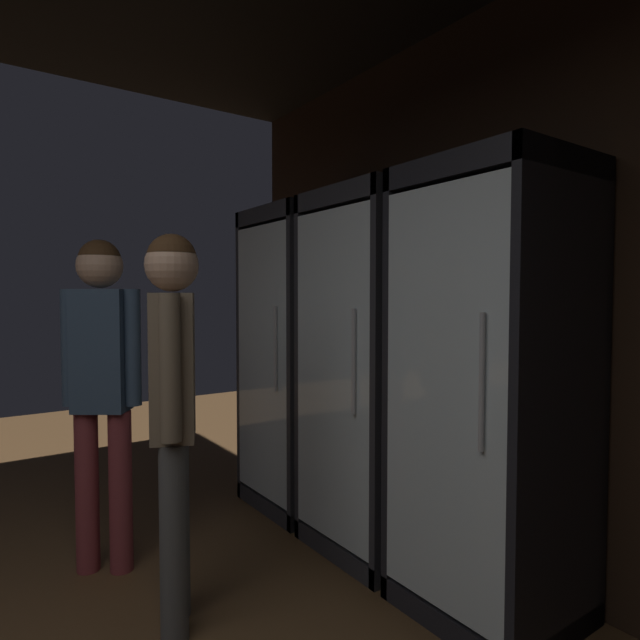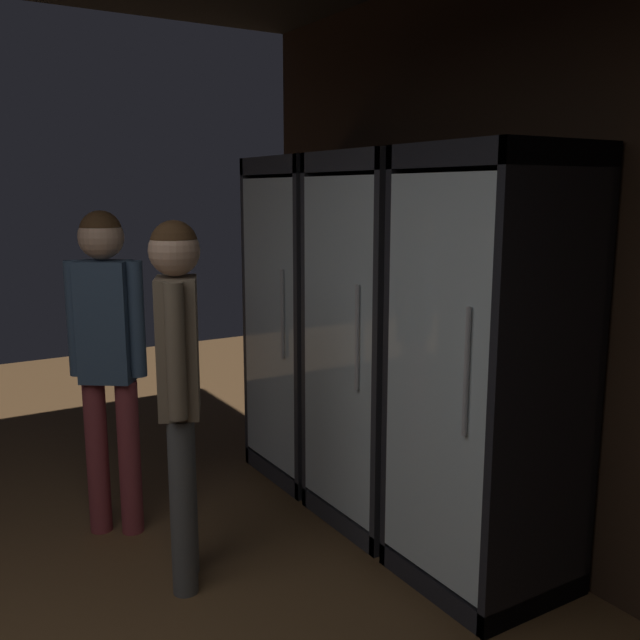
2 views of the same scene
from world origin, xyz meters
name	(u,v)px [view 1 (image 1 of 2)]	position (x,y,z in m)	size (l,w,h in m)	color
cooler_far_left	(309,360)	(-2.03, 2.71, 0.94)	(0.69, 0.65, 1.92)	#2B2B30
cooler_left	(383,374)	(-1.30, 2.71, 0.94)	(0.69, 0.65, 1.92)	#2B2B30
cooler_center	(497,396)	(-0.57, 2.71, 0.93)	(0.69, 0.65, 1.92)	black
shopper_near	(173,388)	(-1.24, 1.52, 0.99)	(0.36, 0.25, 1.61)	#4C4C4C
shopper_far	(102,368)	(-1.88, 1.39, 1.01)	(0.28, 0.33, 1.64)	brown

